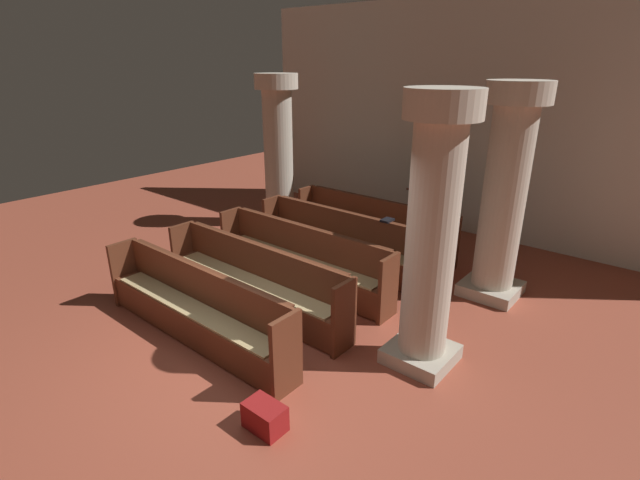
# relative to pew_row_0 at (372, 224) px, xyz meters

# --- Properties ---
(ground_plane) EXTENTS (19.20, 19.20, 0.00)m
(ground_plane) POSITION_rel_pew_row_0_xyz_m (0.83, -3.96, -0.49)
(ground_plane) COLOR #9E4733
(back_wall) EXTENTS (10.00, 0.16, 4.50)m
(back_wall) POSITION_rel_pew_row_0_xyz_m (0.83, 2.12, 1.76)
(back_wall) COLOR silver
(back_wall) RESTS_ON ground
(pew_row_0) EXTENTS (3.28, 0.47, 0.94)m
(pew_row_0) POSITION_rel_pew_row_0_xyz_m (0.00, 0.00, 0.00)
(pew_row_0) COLOR brown
(pew_row_0) RESTS_ON ground
(pew_row_1) EXTENTS (3.28, 0.46, 0.94)m
(pew_row_1) POSITION_rel_pew_row_0_xyz_m (0.00, -1.00, 0.00)
(pew_row_1) COLOR brown
(pew_row_1) RESTS_ON ground
(pew_row_2) EXTENTS (3.28, 0.46, 0.94)m
(pew_row_2) POSITION_rel_pew_row_0_xyz_m (0.00, -1.99, 0.00)
(pew_row_2) COLOR brown
(pew_row_2) RESTS_ON ground
(pew_row_3) EXTENTS (3.28, 0.47, 0.94)m
(pew_row_3) POSITION_rel_pew_row_0_xyz_m (0.00, -2.99, 0.00)
(pew_row_3) COLOR brown
(pew_row_3) RESTS_ON ground
(pew_row_4) EXTENTS (3.28, 0.46, 0.94)m
(pew_row_4) POSITION_rel_pew_row_0_xyz_m (0.00, -3.99, 0.00)
(pew_row_4) COLOR brown
(pew_row_4) RESTS_ON ground
(pillar_aisle_side) EXTENTS (0.87, 0.87, 3.11)m
(pillar_aisle_side) POSITION_rel_pew_row_0_xyz_m (2.43, -0.36, 1.13)
(pillar_aisle_side) COLOR #B6AD9A
(pillar_aisle_side) RESTS_ON ground
(pillar_far_side) EXTENTS (0.87, 0.87, 3.11)m
(pillar_far_side) POSITION_rel_pew_row_0_xyz_m (-2.38, -0.03, 1.13)
(pillar_far_side) COLOR #B6AD9A
(pillar_far_side) RESTS_ON ground
(pillar_aisle_rear) EXTENTS (0.79, 0.79, 3.11)m
(pillar_aisle_rear) POSITION_rel_pew_row_0_xyz_m (2.43, -2.58, 1.13)
(pillar_aisle_rear) COLOR #B6AD9A
(pillar_aisle_rear) RESTS_ON ground
(lectern) EXTENTS (0.48, 0.45, 1.08)m
(lectern) POSITION_rel_pew_row_0_xyz_m (0.50, 0.90, -0.04)
(lectern) COLOR #492215
(lectern) RESTS_ON ground
(hymn_book) EXTENTS (0.15, 0.22, 0.03)m
(hymn_book) POSITION_rel_pew_row_0_xyz_m (0.81, -0.81, 0.47)
(hymn_book) COLOR black
(hymn_book) RESTS_ON pew_row_1
(kneeler_box_red) EXTENTS (0.40, 0.27, 0.28)m
(kneeler_box_red) POSITION_rel_pew_row_0_xyz_m (1.80, -4.53, -0.35)
(kneeler_box_red) COLOR maroon
(kneeler_box_red) RESTS_ON ground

